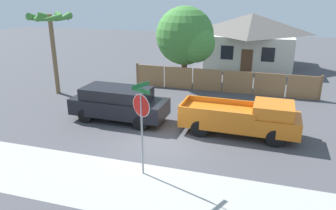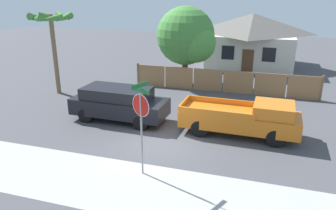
{
  "view_description": "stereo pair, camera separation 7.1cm",
  "coord_description": "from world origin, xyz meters",
  "px_view_note": "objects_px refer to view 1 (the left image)",
  "views": [
    {
      "loc": [
        4.22,
        -12.5,
        6.37
      ],
      "look_at": [
        0.22,
        0.56,
        1.6
      ],
      "focal_mm": 35.0,
      "sensor_mm": 36.0,
      "label": 1
    },
    {
      "loc": [
        4.29,
        -12.48,
        6.37
      ],
      "look_at": [
        0.22,
        0.56,
        1.6
      ],
      "focal_mm": 35.0,
      "sensor_mm": 36.0,
      "label": 2
    }
  ],
  "objects_px": {
    "oak_tree": "(187,37)",
    "stop_sign": "(141,114)",
    "orange_pickup": "(244,118)",
    "house": "(251,39)",
    "palm_tree": "(51,25)",
    "red_suv": "(119,103)"
  },
  "relations": [
    {
      "from": "oak_tree",
      "to": "stop_sign",
      "type": "height_order",
      "value": "oak_tree"
    },
    {
      "from": "orange_pickup",
      "to": "stop_sign",
      "type": "height_order",
      "value": "stop_sign"
    },
    {
      "from": "oak_tree",
      "to": "stop_sign",
      "type": "relative_size",
      "value": 1.58
    },
    {
      "from": "house",
      "to": "palm_tree",
      "type": "xyz_separation_m",
      "value": [
        -11.42,
        -12.38,
        2.04
      ]
    },
    {
      "from": "palm_tree",
      "to": "red_suv",
      "type": "relative_size",
      "value": 1.04
    },
    {
      "from": "palm_tree",
      "to": "orange_pickup",
      "type": "height_order",
      "value": "palm_tree"
    },
    {
      "from": "stop_sign",
      "to": "orange_pickup",
      "type": "bearing_deg",
      "value": 79.6
    },
    {
      "from": "oak_tree",
      "to": "stop_sign",
      "type": "distance_m",
      "value": 12.62
    },
    {
      "from": "red_suv",
      "to": "orange_pickup",
      "type": "xyz_separation_m",
      "value": [
        6.3,
        -0.01,
        -0.1
      ]
    },
    {
      "from": "stop_sign",
      "to": "red_suv",
      "type": "bearing_deg",
      "value": 148.68
    },
    {
      "from": "oak_tree",
      "to": "red_suv",
      "type": "relative_size",
      "value": 1.1
    },
    {
      "from": "house",
      "to": "orange_pickup",
      "type": "bearing_deg",
      "value": -87.1
    },
    {
      "from": "oak_tree",
      "to": "stop_sign",
      "type": "bearing_deg",
      "value": -83.27
    },
    {
      "from": "palm_tree",
      "to": "red_suv",
      "type": "xyz_separation_m",
      "value": [
        5.9,
        -3.19,
        -3.45
      ]
    },
    {
      "from": "house",
      "to": "oak_tree",
      "type": "xyz_separation_m",
      "value": [
        -3.9,
        -7.66,
        0.96
      ]
    },
    {
      "from": "house",
      "to": "stop_sign",
      "type": "distance_m",
      "value": 20.3
    },
    {
      "from": "oak_tree",
      "to": "orange_pickup",
      "type": "relative_size",
      "value": 1.0
    },
    {
      "from": "oak_tree",
      "to": "house",
      "type": "bearing_deg",
      "value": 62.99
    },
    {
      "from": "palm_tree",
      "to": "red_suv",
      "type": "bearing_deg",
      "value": -28.41
    },
    {
      "from": "red_suv",
      "to": "orange_pickup",
      "type": "bearing_deg",
      "value": 1.27
    },
    {
      "from": "palm_tree",
      "to": "stop_sign",
      "type": "bearing_deg",
      "value": -40.86
    },
    {
      "from": "stop_sign",
      "to": "palm_tree",
      "type": "bearing_deg",
      "value": 163.86
    }
  ]
}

